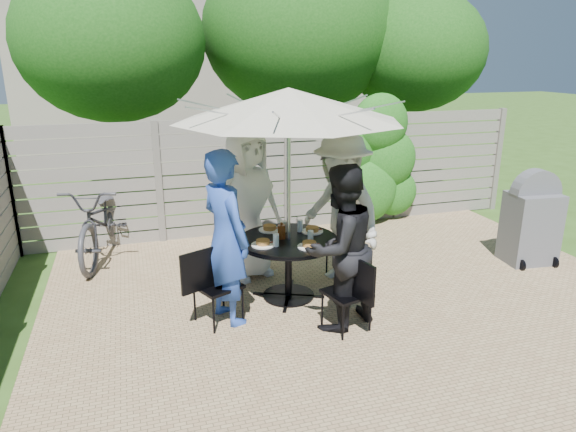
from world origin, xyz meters
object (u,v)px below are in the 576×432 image
object	(u,v)px
chair_left	(217,301)
plate_left	(263,243)
coffee_cup	(283,227)
plate_front	(309,245)
chair_front	(347,308)
syrup_jug	(282,232)
patio_table	(288,257)
plate_back	(270,229)
umbrella	(289,105)
chair_back	(242,252)
person_back	(247,204)
bbq_grill	(531,221)
glass_right	(300,226)
person_right	(341,209)
glass_left	(276,240)
chair_right	(347,258)
glass_front	(310,237)
person_left	(226,238)
plate_right	(312,230)
bicycle	(103,220)
person_front	(340,248)

from	to	relation	value
chair_left	plate_left	world-z (taller)	chair_left
coffee_cup	plate_front	bearing A→B (deg)	-78.37
chair_front	syrup_jug	xyz separation A→B (m)	(-0.42, 0.92, 0.57)
patio_table	plate_back	world-z (taller)	plate_back
umbrella	coffee_cup	world-z (taller)	umbrella
chair_back	person_back	size ratio (longest dim) A/B	0.49
chair_left	bbq_grill	xyz separation A→B (m)	(4.35, 0.41, 0.33)
glass_right	person_right	bearing A→B (deg)	11.00
umbrella	plate_back	size ratio (longest dim) A/B	12.42
patio_table	glass_right	xyz separation A→B (m)	(0.20, 0.19, 0.29)
person_right	glass_left	distance (m)	1.10
umbrella	chair_right	size ratio (longest dim) A/B	3.76
chair_right	coffee_cup	distance (m)	1.05
plate_front	glass_front	xyz separation A→B (m)	(0.06, 0.13, 0.05)
person_left	person_right	distance (m)	1.66
chair_front	bbq_grill	bearing A→B (deg)	-87.73
plate_front	plate_right	world-z (taller)	same
umbrella	coffee_cup	size ratio (longest dim) A/B	26.90
person_right	person_left	bearing A→B (deg)	-90.00
glass_right	bbq_grill	size ratio (longest dim) A/B	0.11
chair_right	bicycle	bearing A→B (deg)	-42.89
umbrella	plate_front	world-z (taller)	umbrella
plate_back	glass_front	xyz separation A→B (m)	(0.32, -0.54, 0.05)
glass_left	coffee_cup	world-z (taller)	glass_left
plate_front	chair_back	bearing A→B (deg)	111.37
plate_left	plate_right	bearing A→B (deg)	21.42
person_front	glass_right	distance (m)	0.97
chair_back	person_left	distance (m)	1.43
plate_front	umbrella	bearing A→B (deg)	111.42
plate_front	bicycle	bearing A→B (deg)	133.37
chair_right	bbq_grill	xyz separation A→B (m)	(2.56, -0.29, 0.34)
person_left	coffee_cup	world-z (taller)	person_left
patio_table	plate_front	bearing A→B (deg)	-68.58
chair_back	person_right	distance (m)	1.43
chair_back	chair_front	xyz separation A→B (m)	(0.70, -1.80, -0.03)
person_front	person_back	bearing A→B (deg)	-90.00
chair_right	glass_front	size ratio (longest dim) A/B	6.13
person_right	bicycle	xyz separation A→B (m)	(-2.86, 1.71, -0.40)
patio_table	bicycle	xyz separation A→B (m)	(-2.08, 2.01, 0.03)
person_front	glass_front	bearing A→B (deg)	-100.42
chair_front	glass_left	size ratio (longest dim) A/B	6.05
umbrella	chair_back	xyz separation A→B (m)	(-0.35, 0.90, -1.95)
glass_right	plate_left	bearing A→B (deg)	-148.98
chair_back	bbq_grill	bearing A→B (deg)	60.03
glass_front	bicycle	distance (m)	3.19
patio_table	person_front	world-z (taller)	person_front
plate_left	syrup_jug	bearing A→B (deg)	30.88
person_right	chair_left	bearing A→B (deg)	-89.98
person_right	bbq_grill	world-z (taller)	person_right
chair_front	plate_front	xyz separation A→B (m)	(-0.22, 0.56, 0.51)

